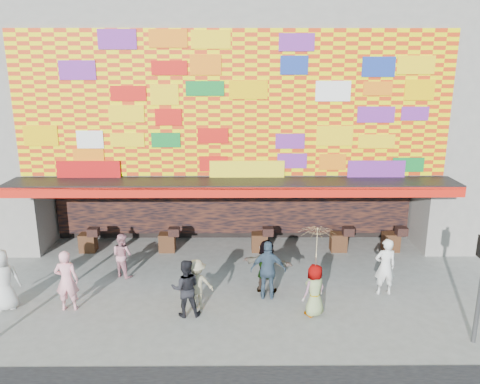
% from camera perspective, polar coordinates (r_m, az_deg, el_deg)
% --- Properties ---
extents(ground, '(90.00, 90.00, 0.00)m').
position_cam_1_polar(ground, '(13.83, -0.98, -14.47)').
color(ground, slate).
rests_on(ground, ground).
extents(shop_building, '(15.20, 9.40, 10.00)m').
position_cam_1_polar(shop_building, '(20.25, -0.81, 10.66)').
color(shop_building, gray).
rests_on(shop_building, ground).
extents(ped_a, '(1.04, 0.88, 1.82)m').
position_cam_1_polar(ped_a, '(15.18, -26.90, -9.56)').
color(ped_a, silver).
rests_on(ped_a, ground).
extents(ped_b, '(0.69, 0.48, 1.81)m').
position_cam_1_polar(ped_b, '(14.44, -20.37, -10.08)').
color(ped_b, pink).
rests_on(ped_b, ground).
extents(ped_c, '(0.86, 0.70, 1.67)m').
position_cam_1_polar(ped_c, '(13.40, -6.64, -11.56)').
color(ped_c, black).
rests_on(ped_c, ground).
extents(ped_d, '(1.08, 0.78, 1.51)m').
position_cam_1_polar(ped_d, '(13.76, -5.30, -11.14)').
color(ped_d, tan).
rests_on(ped_d, ground).
extents(ped_e, '(1.10, 0.52, 1.82)m').
position_cam_1_polar(ped_e, '(14.21, 3.46, -9.50)').
color(ped_e, '#374B60').
rests_on(ped_e, ground).
extents(ped_f, '(1.65, 0.95, 1.70)m').
position_cam_1_polar(ped_f, '(14.64, 3.25, -9.00)').
color(ped_f, gray).
rests_on(ped_f, ground).
extents(ped_g, '(0.89, 0.82, 1.52)m').
position_cam_1_polar(ped_g, '(13.52, 9.07, -11.74)').
color(ped_g, gray).
rests_on(ped_g, ground).
extents(ped_h, '(0.68, 0.47, 1.80)m').
position_cam_1_polar(ped_h, '(15.12, 17.27, -8.68)').
color(ped_h, silver).
rests_on(ped_h, ground).
extents(ped_i, '(0.92, 0.86, 1.50)m').
position_cam_1_polar(ped_i, '(16.14, -14.15, -7.46)').
color(ped_i, '#C57F8D').
rests_on(ped_i, ground).
extents(parasol, '(1.35, 1.36, 1.88)m').
position_cam_1_polar(parasol, '(12.95, 9.33, -6.19)').
color(parasol, beige).
rests_on(parasol, ground).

